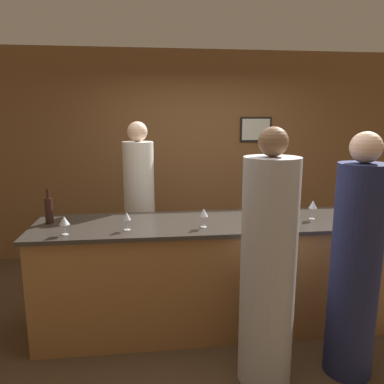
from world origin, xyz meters
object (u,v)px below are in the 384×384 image
bartender (140,215)px  wine_bottle_1 (49,210)px  guest_0 (355,267)px  wine_bottle_0 (288,213)px  guest_1 (268,270)px

bartender → wine_bottle_1: size_ratio=6.09×
guest_0 → wine_bottle_0: (-0.32, 0.52, 0.28)m
guest_1 → wine_bottle_1: size_ratio=6.03×
guest_1 → wine_bottle_0: (0.33, 0.53, 0.27)m
bartender → guest_1: bartender is taller
guest_1 → wine_bottle_1: guest_1 is taller
wine_bottle_0 → wine_bottle_1: 2.06m
guest_0 → bartender: bearing=135.7°
bartender → wine_bottle_0: 1.65m
bartender → guest_1: size_ratio=1.01×
guest_1 → wine_bottle_0: 0.68m
bartender → wine_bottle_1: (-0.76, -0.67, 0.25)m
bartender → wine_bottle_0: bearing=141.0°
wine_bottle_0 → wine_bottle_1: bearing=170.2°
guest_0 → guest_1: guest_1 is taller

